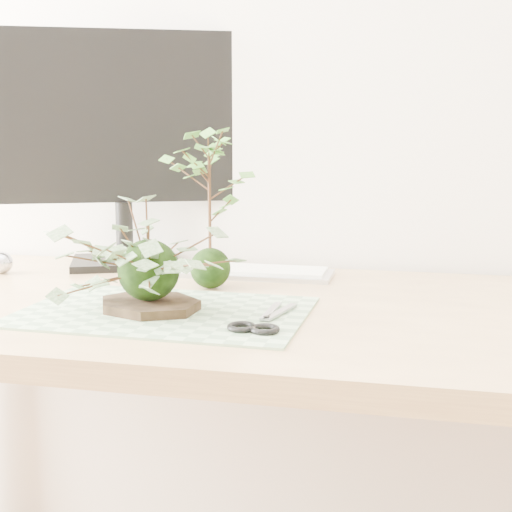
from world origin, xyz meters
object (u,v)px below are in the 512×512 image
object	(u,v)px
monitor	(123,132)
maple_kokedama	(209,169)
keyboard	(234,271)
desk	(232,351)
ivy_kokedama	(148,241)

from	to	relation	value
monitor	maple_kokedama	bearing A→B (deg)	-59.95
maple_kokedama	keyboard	distance (m)	0.26
desk	monitor	size ratio (longest dim) A/B	2.96
desk	keyboard	world-z (taller)	keyboard
monitor	desk	bearing A→B (deg)	-65.25
ivy_kokedama	keyboard	xyz separation A→B (m)	(0.06, 0.33, -0.11)
desk	monitor	bearing A→B (deg)	137.54
keyboard	desk	bearing A→B (deg)	-76.13
ivy_kokedama	maple_kokedama	world-z (taller)	maple_kokedama
keyboard	ivy_kokedama	bearing A→B (deg)	-100.04
ivy_kokedama	keyboard	bearing A→B (deg)	80.09
ivy_kokedama	maple_kokedama	bearing A→B (deg)	76.34
maple_kokedama	desk	bearing A→B (deg)	-55.92
maple_kokedama	keyboard	xyz separation A→B (m)	(0.01, 0.13, -0.22)
desk	monitor	distance (m)	0.57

